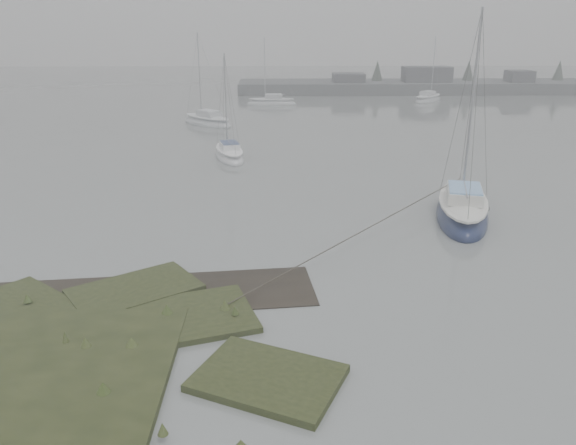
{
  "coord_description": "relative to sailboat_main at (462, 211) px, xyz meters",
  "views": [
    {
      "loc": [
        0.76,
        -12.43,
        8.48
      ],
      "look_at": [
        1.15,
        6.35,
        1.8
      ],
      "focal_mm": 35.0,
      "sensor_mm": 36.0,
      "label": 1
    }
  ],
  "objects": [
    {
      "name": "sailboat_far_b",
      "position": [
        8.91,
        40.77,
        -0.07
      ],
      "size": [
        4.89,
        5.36,
        7.73
      ],
      "rotation": [
        0.0,
        0.0,
        -0.69
      ],
      "color": "#B1B6BC",
      "rests_on": "ground"
    },
    {
      "name": "sailboat_far_a",
      "position": [
        -14.68,
        25.48,
        -0.05
      ],
      "size": [
        5.59,
        5.56,
        8.38
      ],
      "rotation": [
        0.0,
        0.0,
        0.79
      ],
      "color": "#B2B7BC",
      "rests_on": "ground"
    },
    {
      "name": "sailboat_far_c",
      "position": [
        -9.07,
        38.17,
        -0.07
      ],
      "size": [
        5.49,
        2.06,
        7.62
      ],
      "rotation": [
        0.0,
        0.0,
        1.52
      ],
      "color": "#B3B7BC",
      "rests_on": "ground"
    },
    {
      "name": "sailboat_main",
      "position": [
        0.0,
        0.0,
        0.0
      ],
      "size": [
        4.0,
        7.35,
        9.87
      ],
      "rotation": [
        0.0,
        0.0,
        -0.26
      ],
      "color": "#131B3B",
      "rests_on": "ground"
    },
    {
      "name": "ground",
      "position": [
        -9.32,
        18.01,
        -0.31
      ],
      "size": [
        160.0,
        160.0,
        0.0
      ],
      "primitive_type": "plane",
      "color": "slate",
      "rests_on": "ground"
    },
    {
      "name": "sailboat_white",
      "position": [
        -11.71,
        12.34,
        -0.08
      ],
      "size": [
        2.93,
        5.4,
        7.25
      ],
      "rotation": [
        0.0,
        0.0,
        0.25
      ],
      "color": "silver",
      "rests_on": "ground"
    },
    {
      "name": "far_shoreline",
      "position": [
        17.53,
        49.91,
        0.54
      ],
      "size": [
        60.0,
        8.0,
        4.15
      ],
      "color": "#4C4F51",
      "rests_on": "ground"
    }
  ]
}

